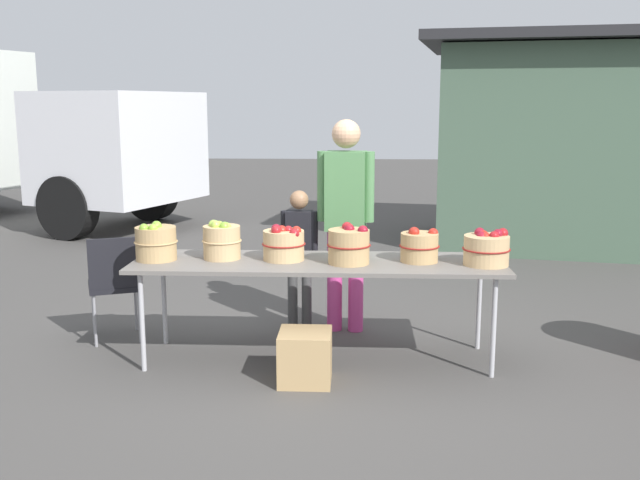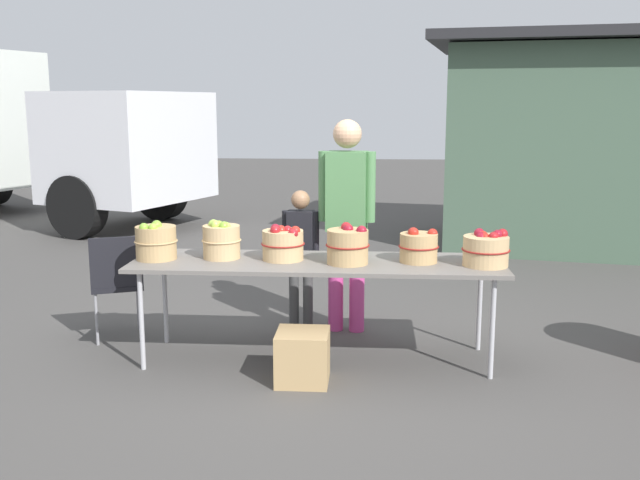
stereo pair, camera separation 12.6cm
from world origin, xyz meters
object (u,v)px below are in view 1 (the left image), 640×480
at_px(vendor_adult, 346,209).
at_px(folding_chair, 115,279).
at_px(market_table, 318,266).
at_px(apple_basket_red_1, 349,245).
at_px(apple_basket_red_0, 284,244).
at_px(apple_basket_red_3, 487,249).
at_px(child_customer, 299,248).
at_px(apple_basket_green_1, 222,240).
at_px(produce_crate, 305,357).
at_px(apple_basket_green_0, 156,242).
at_px(apple_basket_red_2, 419,246).

bearing_deg(vendor_adult, folding_chair, 17.64).
distance_m(market_table, apple_basket_red_1, 0.29).
relative_size(market_table, folding_chair, 3.14).
bearing_deg(folding_chair, vendor_adult, 169.69).
relative_size(apple_basket_red_0, apple_basket_red_3, 0.95).
bearing_deg(child_customer, apple_basket_red_0, 88.67).
distance_m(apple_basket_green_1, apple_basket_red_0, 0.46).
relative_size(market_table, vendor_adult, 1.54).
relative_size(apple_basket_red_0, apple_basket_red_1, 1.02).
height_order(child_customer, folding_chair, child_customer).
distance_m(child_customer, produce_crate, 1.33).
bearing_deg(apple_basket_green_0, produce_crate, -21.33).
bearing_deg(market_table, apple_basket_green_1, 176.03).
bearing_deg(market_table, folding_chair, 168.00).
height_order(apple_basket_red_0, vendor_adult, vendor_adult).
distance_m(apple_basket_green_0, child_customer, 1.27).
height_order(apple_basket_green_0, child_customer, child_customer).
xyz_separation_m(market_table, apple_basket_green_1, (-0.71, 0.05, 0.17)).
distance_m(apple_basket_red_3, child_customer, 1.63).
bearing_deg(apple_basket_green_1, folding_chair, 162.06).
bearing_deg(vendor_adult, market_table, 81.29).
relative_size(apple_basket_red_0, folding_chair, 0.37).
xyz_separation_m(vendor_adult, produce_crate, (-0.26, -1.17, -0.86)).
relative_size(market_table, apple_basket_green_0, 8.53).
distance_m(apple_basket_red_2, vendor_adult, 0.90).
height_order(market_table, child_customer, child_customer).
relative_size(market_table, child_customer, 2.29).
bearing_deg(vendor_adult, apple_basket_red_0, 63.65).
relative_size(apple_basket_green_1, produce_crate, 0.82).
distance_m(apple_basket_green_1, produce_crate, 1.09).
distance_m(apple_basket_red_3, produce_crate, 1.49).
relative_size(market_table, apple_basket_red_0, 8.43).
relative_size(apple_basket_red_2, vendor_adult, 0.17).
bearing_deg(folding_chair, produce_crate, 131.14).
xyz_separation_m(apple_basket_green_1, child_customer, (0.52, 0.71, -0.20)).
bearing_deg(apple_basket_red_2, child_customer, 141.56).
distance_m(apple_basket_red_1, vendor_adult, 0.80).
bearing_deg(apple_basket_red_3, child_customer, 149.41).
xyz_separation_m(apple_basket_green_0, apple_basket_red_2, (1.92, 0.04, -0.02)).
xyz_separation_m(apple_basket_red_1, apple_basket_red_3, (0.98, 0.00, -0.01)).
bearing_deg(apple_basket_red_2, apple_basket_red_3, -10.67).
xyz_separation_m(apple_basket_red_0, produce_crate, (0.19, -0.48, -0.69)).
bearing_deg(vendor_adult, child_customer, -0.15).
distance_m(apple_basket_red_1, folding_chair, 1.94).
height_order(apple_basket_red_0, apple_basket_red_1, apple_basket_red_1).
height_order(apple_basket_red_3, child_customer, child_customer).
height_order(apple_basket_green_0, apple_basket_green_1, apple_basket_green_1).
bearing_deg(apple_basket_red_3, produce_crate, -162.95).
bearing_deg(apple_basket_red_1, apple_basket_green_1, 173.07).
distance_m(apple_basket_red_1, apple_basket_red_2, 0.52).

